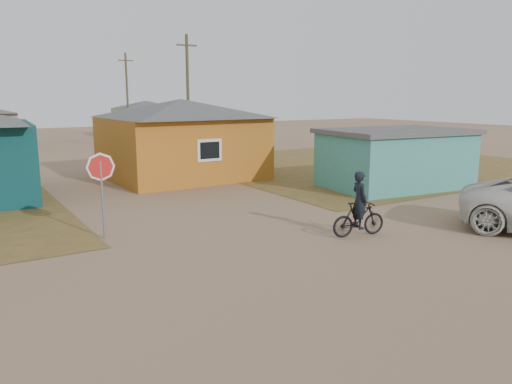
% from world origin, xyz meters
% --- Properties ---
extents(ground, '(120.00, 120.00, 0.00)m').
position_xyz_m(ground, '(0.00, 0.00, 0.00)').
color(ground, '#8F6D52').
extents(grass_ne, '(20.00, 18.00, 0.00)m').
position_xyz_m(grass_ne, '(14.00, 13.00, 0.01)').
color(grass_ne, brown).
rests_on(grass_ne, ground).
extents(house_yellow, '(7.72, 6.76, 3.90)m').
position_xyz_m(house_yellow, '(2.50, 14.00, 2.00)').
color(house_yellow, '#AF661B').
rests_on(house_yellow, ground).
extents(shed_turquoise, '(6.71, 4.93, 2.60)m').
position_xyz_m(shed_turquoise, '(9.50, 6.50, 1.31)').
color(shed_turquoise, teal).
rests_on(shed_turquoise, ground).
extents(house_beige_east, '(6.95, 6.05, 3.60)m').
position_xyz_m(house_beige_east, '(10.00, 40.00, 1.86)').
color(house_beige_east, tan).
rests_on(house_beige_east, ground).
extents(utility_pole_near, '(1.40, 0.20, 8.00)m').
position_xyz_m(utility_pole_near, '(6.50, 22.00, 4.14)').
color(utility_pole_near, '#4E422F').
rests_on(utility_pole_near, ground).
extents(utility_pole_far, '(1.40, 0.20, 8.00)m').
position_xyz_m(utility_pole_far, '(7.50, 38.00, 4.14)').
color(utility_pole_far, '#4E422F').
rests_on(utility_pole_far, ground).
extents(stop_sign, '(0.76, 0.37, 2.48)m').
position_xyz_m(stop_sign, '(-3.88, 5.06, 1.82)').
color(stop_sign, gray).
rests_on(stop_sign, ground).
extents(cyclist, '(1.76, 0.81, 1.92)m').
position_xyz_m(cyclist, '(2.50, 1.36, 0.70)').
color(cyclist, black).
rests_on(cyclist, ground).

